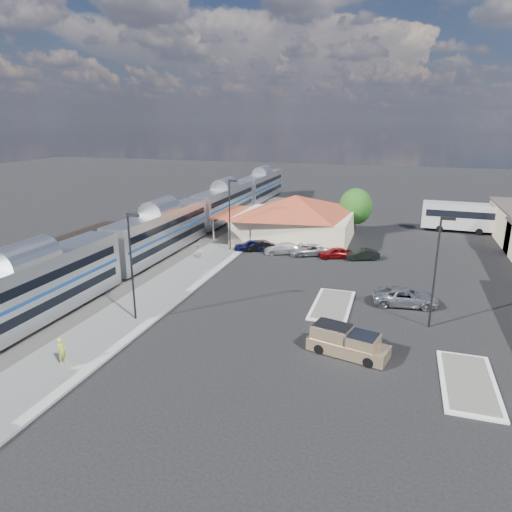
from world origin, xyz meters
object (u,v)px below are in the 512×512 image
(coach_bus, at_px, (470,216))
(suv, at_px, (405,297))
(pickup_truck, at_px, (348,343))
(station_depot, at_px, (295,217))

(coach_bus, bearing_deg, suv, 167.65)
(suv, distance_m, coach_bus, 33.15)
(pickup_truck, bearing_deg, suv, -5.89)
(pickup_truck, distance_m, coach_bus, 44.39)
(pickup_truck, distance_m, suv, 11.28)
(station_depot, relative_size, pickup_truck, 3.13)
(pickup_truck, bearing_deg, coach_bus, -2.68)
(pickup_truck, xyz_separation_m, coach_bus, (12.62, 42.53, 1.54))
(station_depot, xyz_separation_m, pickup_truck, (10.91, -30.53, -2.22))
(pickup_truck, bearing_deg, station_depot, 33.50)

